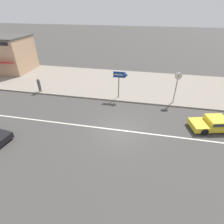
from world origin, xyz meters
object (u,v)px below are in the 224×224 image
Objects in this scene: arrow_signboard at (124,76)px; street_clock at (177,80)px; sedan_yellow_3 at (215,123)px; pedestrian_near_clock at (39,84)px; shopfront_mid_block at (9,54)px.

street_clock is at bearing 0.57° from arrow_signboard.
street_clock is (-3.09, 3.97, 2.11)m from sedan_yellow_3.
street_clock is 15.65m from pedestrian_near_clock.
arrow_signboard is (-8.53, 3.92, 2.16)m from sedan_yellow_3.
shopfront_mid_block is at bearing 165.69° from street_clock.
arrow_signboard is at bearing -18.36° from shopfront_mid_block.
sedan_yellow_3 is 0.71× the size of shopfront_mid_block.
pedestrian_near_clock reaches higher than sedan_yellow_3.
arrow_signboard is 10.26m from pedestrian_near_clock.
sedan_yellow_3 is 1.48× the size of arrow_signboard.
shopfront_mid_block is at bearing 161.64° from arrow_signboard.
street_clock is 24.97m from shopfront_mid_block.
arrow_signboard is at bearing -179.43° from street_clock.
sedan_yellow_3 is 5.45m from street_clock.
arrow_signboard is 0.48× the size of shopfront_mid_block.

